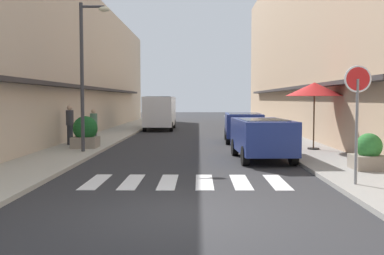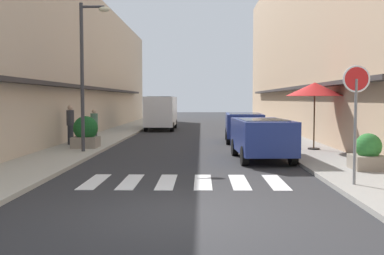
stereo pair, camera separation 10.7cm
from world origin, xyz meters
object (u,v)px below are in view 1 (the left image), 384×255
at_px(cafe_umbrella, 314,90).
at_px(planter_corner, 369,153).
at_px(pedestrian_walking_near, 94,125).
at_px(street_lamp, 86,62).
at_px(planter_midblock, 85,133).
at_px(round_street_sign, 357,93).
at_px(parked_car_mid, 243,124).
at_px(parked_car_near, 262,134).
at_px(pedestrian_walking_far, 70,124).
at_px(delivery_van, 160,110).

bearing_deg(cafe_umbrella, planter_corner, -87.04).
bearing_deg(pedestrian_walking_near, street_lamp, -143.60).
height_order(cafe_umbrella, planter_midblock, cafe_umbrella).
distance_m(round_street_sign, planter_corner, 3.15).
xyz_separation_m(parked_car_mid, street_lamp, (-6.62, -5.15, 2.70)).
distance_m(parked_car_near, parked_car_mid, 6.77).
relative_size(planter_corner, pedestrian_walking_far, 0.59).
bearing_deg(pedestrian_walking_far, cafe_umbrella, 14.36).
distance_m(street_lamp, pedestrian_walking_far, 3.94).
distance_m(parked_car_near, street_lamp, 7.33).
bearing_deg(planter_midblock, planter_corner, -30.44).
height_order(parked_car_mid, pedestrian_walking_far, pedestrian_walking_far).
height_order(planter_midblock, pedestrian_walking_far, pedestrian_walking_far).
relative_size(street_lamp, planter_midblock, 4.31).
bearing_deg(parked_car_mid, cafe_umbrella, -60.04).
bearing_deg(planter_corner, street_lamp, 154.98).
bearing_deg(planter_corner, cafe_umbrella, 92.96).
bearing_deg(cafe_umbrella, parked_car_mid, 119.96).
xyz_separation_m(parked_car_near, street_lamp, (-6.62, 1.62, 2.70)).
distance_m(planter_corner, planter_midblock, 11.36).
bearing_deg(planter_midblock, parked_car_near, -23.06).
bearing_deg(cafe_umbrella, round_street_sign, -96.96).
relative_size(delivery_van, planter_corner, 5.11).
relative_size(parked_car_near, pedestrian_walking_near, 2.55).
relative_size(cafe_umbrella, pedestrian_walking_near, 1.71).
distance_m(parked_car_near, delivery_van, 16.73).
bearing_deg(parked_car_mid, pedestrian_walking_far, -162.64).
height_order(planter_corner, pedestrian_walking_near, pedestrian_walking_near).
xyz_separation_m(cafe_umbrella, pedestrian_walking_far, (-10.54, 1.75, -1.49)).
bearing_deg(parked_car_mid, round_street_sign, -82.63).
height_order(delivery_van, round_street_sign, round_street_sign).
bearing_deg(planter_corner, planter_midblock, 149.56).
xyz_separation_m(delivery_van, planter_corner, (7.73, -18.71, -0.82)).
height_order(street_lamp, cafe_umbrella, street_lamp).
bearing_deg(pedestrian_walking_near, planter_corner, -100.79).
distance_m(parked_car_near, cafe_umbrella, 3.87).
bearing_deg(delivery_van, parked_car_mid, -61.44).
bearing_deg(round_street_sign, parked_car_near, 106.76).
distance_m(planter_corner, pedestrian_walking_near, 12.58).
xyz_separation_m(delivery_van, cafe_umbrella, (7.46, -13.46, 1.16)).
bearing_deg(pedestrian_walking_near, parked_car_mid, -48.86).
relative_size(parked_car_mid, round_street_sign, 1.39).
xyz_separation_m(planter_midblock, pedestrian_walking_near, (-0.11, 1.99, 0.20)).
height_order(parked_car_mid, round_street_sign, round_street_sign).
bearing_deg(round_street_sign, pedestrian_walking_near, 130.76).
relative_size(round_street_sign, pedestrian_walking_far, 1.59).
relative_size(parked_car_mid, planter_midblock, 2.96).
height_order(planter_midblock, pedestrian_walking_near, pedestrian_walking_near).
xyz_separation_m(delivery_van, planter_midblock, (-2.06, -12.95, -0.65)).
height_order(parked_car_mid, street_lamp, street_lamp).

